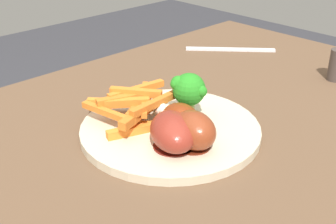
{
  "coord_description": "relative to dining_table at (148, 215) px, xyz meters",
  "views": [
    {
      "loc": [
        0.34,
        0.39,
        1.05
      ],
      "look_at": [
        -0.05,
        -0.0,
        0.77
      ],
      "focal_mm": 47.08,
      "sensor_mm": 36.0,
      "label": 1
    }
  ],
  "objects": [
    {
      "name": "chicken_drumstick_near",
      "position": [
        -0.03,
        0.06,
        0.16
      ],
      "size": [
        0.06,
        0.12,
        0.05
      ],
      "color": "#581E0F",
      "rests_on": "dinner_plate"
    },
    {
      "name": "dinner_plate",
      "position": [
        -0.05,
        -0.0,
        0.13
      ],
      "size": [
        0.25,
        0.25,
        0.01
      ],
      "primitive_type": "cylinder",
      "color": "beige",
      "rests_on": "dining_table"
    },
    {
      "name": "dining_table",
      "position": [
        0.0,
        0.0,
        0.0
      ],
      "size": [
        1.16,
        0.64,
        0.74
      ],
      "color": "brown",
      "rests_on": "ground_plane"
    },
    {
      "name": "chicken_drumstick_far",
      "position": [
        -0.01,
        0.04,
        0.15
      ],
      "size": [
        0.1,
        0.13,
        0.05
      ],
      "color": "#5D1912",
      "rests_on": "dinner_plate"
    },
    {
      "name": "chicken_drumstick_extra",
      "position": [
        -0.04,
        0.03,
        0.15
      ],
      "size": [
        0.07,
        0.12,
        0.05
      ],
      "color": "#561A09",
      "rests_on": "dinner_plate"
    },
    {
      "name": "carrot_fries_pile",
      "position": [
        -0.02,
        -0.05,
        0.16
      ],
      "size": [
        0.14,
        0.13,
        0.04
      ],
      "color": "orange",
      "rests_on": "dinner_plate"
    },
    {
      "name": "fork",
      "position": [
        -0.39,
        -0.17,
        0.12
      ],
      "size": [
        0.14,
        0.15,
        0.0
      ],
      "primitive_type": "cube",
      "rotation": [
        0.0,
        0.0,
        2.31
      ],
      "color": "silver",
      "rests_on": "dining_table"
    },
    {
      "name": "broccoli_floret_front",
      "position": [
        -0.08,
        -0.0,
        0.18
      ],
      "size": [
        0.05,
        0.05,
        0.07
      ],
      "color": "#90AB57",
      "rests_on": "dinner_plate"
    }
  ]
}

